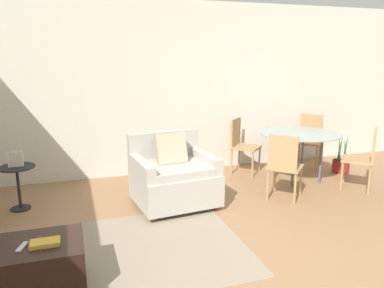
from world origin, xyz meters
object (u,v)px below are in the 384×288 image
at_px(ottoman, 37,266).
at_px(dining_table, 299,137).
at_px(potted_plant_small, 341,163).
at_px(armchair, 173,177).
at_px(tv_remote_primary, 22,247).
at_px(dining_chair_far_left, 241,142).
at_px(picture_frame, 16,159).
at_px(dining_chair_near_right, 365,155).
at_px(book_stack, 45,243).
at_px(side_table, 18,179).
at_px(tv_remote_secondary, 36,241).
at_px(dining_chair_near_left, 284,163).
at_px(dining_chair_far_right, 310,137).

distance_m(ottoman, dining_table, 4.10).
bearing_deg(potted_plant_small, armchair, -170.88).
height_order(tv_remote_primary, dining_chair_far_left, dining_chair_far_left).
height_order(picture_frame, dining_chair_near_right, dining_chair_near_right).
height_order(tv_remote_primary, potted_plant_small, potted_plant_small).
height_order(book_stack, dining_table, dining_table).
bearing_deg(dining_chair_far_left, side_table, -170.19).
bearing_deg(picture_frame, armchair, -12.93).
height_order(book_stack, dining_chair_near_right, dining_chair_near_right).
relative_size(ottoman, dining_chair_near_right, 0.83).
bearing_deg(dining_table, dining_chair_far_left, 135.00).
relative_size(armchair, dining_chair_near_right, 1.19).
distance_m(book_stack, dining_chair_far_left, 3.85).
distance_m(dining_table, potted_plant_small, 1.08).
xyz_separation_m(tv_remote_primary, dining_chair_far_left, (3.07, 2.52, 0.08)).
relative_size(tv_remote_primary, side_table, 0.29).
xyz_separation_m(book_stack, picture_frame, (-0.42, 1.96, 0.21)).
bearing_deg(dining_chair_near_right, dining_chair_far_left, 135.00).
bearing_deg(book_stack, tv_remote_primary, 175.21).
xyz_separation_m(tv_remote_secondary, dining_chair_far_left, (2.97, 2.45, 0.08)).
distance_m(armchair, dining_chair_near_right, 2.77).
bearing_deg(book_stack, dining_chair_near_right, 16.07).
relative_size(picture_frame, dining_chair_near_right, 0.21).
distance_m(side_table, dining_chair_far_left, 3.37).
bearing_deg(armchair, dining_table, 9.46).
distance_m(ottoman, dining_chair_near_right, 4.46).
bearing_deg(dining_chair_far_left, tv_remote_primary, -140.60).
bearing_deg(side_table, armchair, -12.94).
height_order(tv_remote_primary, dining_chair_near_right, dining_chair_near_right).
height_order(tv_remote_primary, tv_remote_secondary, same).
xyz_separation_m(tv_remote_secondary, dining_table, (3.63, 1.79, 0.25)).
xyz_separation_m(tv_remote_primary, dining_chair_near_left, (3.07, 1.20, 0.08)).
height_order(book_stack, tv_remote_primary, book_stack).
distance_m(tv_remote_primary, potted_plant_small, 5.08).
xyz_separation_m(book_stack, side_table, (-0.42, 1.96, -0.05)).
relative_size(armchair, side_table, 1.91).
bearing_deg(dining_chair_far_right, dining_chair_far_left, 180.00).
bearing_deg(side_table, dining_chair_far_right, 7.05).
bearing_deg(tv_remote_secondary, book_stack, -48.98).
height_order(tv_remote_secondary, dining_chair_near_right, dining_chair_near_right).
relative_size(dining_chair_near_left, dining_chair_far_right, 1.00).
bearing_deg(tv_remote_secondary, dining_table, 26.27).
height_order(ottoman, dining_chair_far_left, dining_chair_far_left).
xyz_separation_m(tv_remote_primary, dining_table, (3.73, 1.86, 0.25)).
height_order(side_table, dining_chair_far_right, dining_chair_far_right).
bearing_deg(tv_remote_primary, dining_chair_near_left, 21.37).
bearing_deg(ottoman, tv_remote_secondary, 74.19).
xyz_separation_m(dining_chair_far_left, potted_plant_small, (1.60, -0.52, -0.35)).
distance_m(dining_chair_near_left, potted_plant_small, 1.82).
height_order(tv_remote_secondary, potted_plant_small, potted_plant_small).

